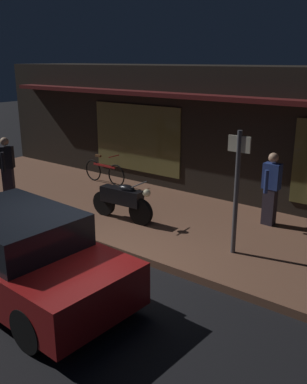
# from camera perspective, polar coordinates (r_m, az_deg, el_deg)

# --- Properties ---
(ground_plane) EXTENTS (60.00, 60.00, 0.00)m
(ground_plane) POSITION_cam_1_polar(r_m,az_deg,el_deg) (7.84, -7.70, -11.58)
(ground_plane) COLOR black
(sidewalk_slab) EXTENTS (18.00, 4.00, 0.15)m
(sidewalk_slab) POSITION_cam_1_polar(r_m,az_deg,el_deg) (9.92, 4.66, -4.59)
(sidewalk_slab) COLOR brown
(sidewalk_slab) RESTS_ON ground_plane
(storefront_building) EXTENTS (18.00, 3.30, 3.60)m
(storefront_building) POSITION_cam_1_polar(r_m,az_deg,el_deg) (12.35, 13.57, 7.71)
(storefront_building) COLOR black
(storefront_building) RESTS_ON ground_plane
(motorcycle) EXTENTS (1.70, 0.55, 0.97)m
(motorcycle) POSITION_cam_1_polar(r_m,az_deg,el_deg) (9.94, -4.13, -1.03)
(motorcycle) COLOR black
(motorcycle) RESTS_ON sidewalk_slab
(bicycle_parked) EXTENTS (1.66, 0.42, 0.91)m
(bicycle_parked) POSITION_cam_1_polar(r_m,az_deg,el_deg) (13.00, -6.58, 2.70)
(bicycle_parked) COLOR black
(bicycle_parked) RESTS_ON sidewalk_slab
(person_photographer) EXTENTS (0.45, 0.53, 1.67)m
(person_photographer) POSITION_cam_1_polar(r_m,az_deg,el_deg) (12.02, -18.99, 3.20)
(person_photographer) COLOR #28232D
(person_photographer) RESTS_ON sidewalk_slab
(person_bystander) EXTENTS (0.39, 0.61, 1.67)m
(person_bystander) POSITION_cam_1_polar(r_m,az_deg,el_deg) (9.88, 15.43, 0.58)
(person_bystander) COLOR #28232D
(person_bystander) RESTS_ON sidewalk_slab
(sign_post) EXTENTS (0.44, 0.09, 2.40)m
(sign_post) POSITION_cam_1_polar(r_m,az_deg,el_deg) (8.11, 11.07, 0.82)
(sign_post) COLOR #47474C
(sign_post) RESTS_ON sidewalk_slab
(parked_car_far) EXTENTS (4.18, 1.95, 1.42)m
(parked_car_far) POSITION_cam_1_polar(r_m,az_deg,el_deg) (7.43, -17.51, -7.91)
(parked_car_far) COLOR black
(parked_car_far) RESTS_ON ground_plane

